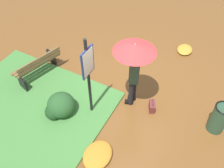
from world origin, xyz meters
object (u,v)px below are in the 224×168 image
(info_sign_post, at_px, (88,71))
(park_bench, at_px, (38,66))
(person_with_umbrella, at_px, (134,60))
(trash_bin, at_px, (219,118))
(handbag, at_px, (152,106))

(info_sign_post, height_order, park_bench, info_sign_post)
(person_with_umbrella, relative_size, trash_bin, 2.45)
(person_with_umbrella, distance_m, trash_bin, 2.44)
(person_with_umbrella, bearing_deg, info_sign_post, -48.21)
(info_sign_post, distance_m, trash_bin, 3.25)
(info_sign_post, distance_m, park_bench, 2.32)
(person_with_umbrella, height_order, handbag, person_with_umbrella)
(info_sign_post, height_order, handbag, info_sign_post)
(person_with_umbrella, bearing_deg, park_bench, -83.75)
(handbag, relative_size, park_bench, 0.26)
(handbag, bearing_deg, info_sign_post, -60.09)
(person_with_umbrella, height_order, trash_bin, person_with_umbrella)
(info_sign_post, bearing_deg, handbag, 119.91)
(park_bench, height_order, trash_bin, trash_bin)
(handbag, distance_m, park_bench, 3.42)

